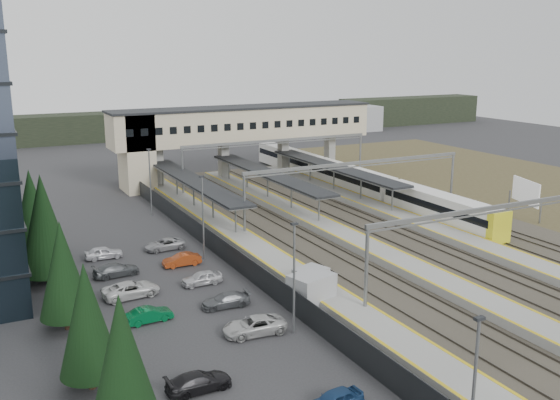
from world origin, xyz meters
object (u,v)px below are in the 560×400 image
train (352,180)px  billboard (526,193)px  relay_cabin_near (311,291)px  relay_cabin_far (311,282)px  footbridge (227,129)px

train → billboard: (10.45, -20.57, 1.27)m
relay_cabin_near → billboard: 36.83m
relay_cabin_near → relay_cabin_far: (1.24, 2.25, -0.23)m
relay_cabin_far → footbridge: (11.10, 44.35, 6.81)m
footbridge → relay_cabin_near: bearing=-104.8°
relay_cabin_near → footbridge: footbridge is taller
billboard → relay_cabin_near: bearing=-162.5°
footbridge → billboard: (22.74, -35.54, -4.79)m
footbridge → relay_cabin_far: bearing=-104.0°
footbridge → billboard: footbridge is taller
billboard → train: bearing=116.9°
relay_cabin_near → train: (24.64, 31.63, 0.52)m
relay_cabin_near → billboard: size_ratio=0.69×
relay_cabin_near → footbridge: bearing=75.2°
relay_cabin_near → billboard: (35.08, 11.06, 1.79)m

